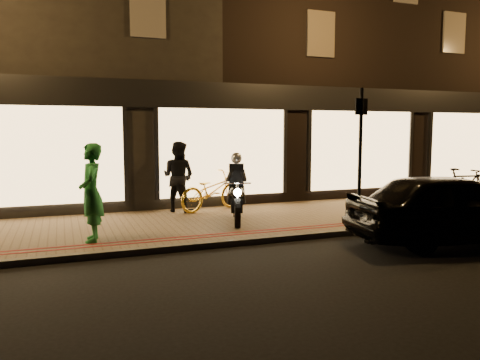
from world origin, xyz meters
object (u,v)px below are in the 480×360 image
object	(u,v)px
person_green	(91,193)
parked_car	(452,207)
bicycle_gold	(212,191)
motorcycle	(237,195)
sign_post	(360,150)

from	to	relation	value
person_green	parked_car	world-z (taller)	person_green
bicycle_gold	parked_car	bearing A→B (deg)	-165.09
person_green	parked_car	size ratio (longest dim) A/B	0.45
bicycle_gold	person_green	xyz separation A→B (m)	(-3.14, -2.46, 0.40)
motorcycle	bicycle_gold	xyz separation A→B (m)	(-0.08, 1.64, -0.09)
sign_post	person_green	xyz separation A→B (m)	(-5.57, 0.57, -0.75)
motorcycle	person_green	bearing A→B (deg)	-146.79
motorcycle	sign_post	distance (m)	2.93
person_green	parked_car	xyz separation A→B (m)	(6.64, -2.14, -0.35)
motorcycle	parked_car	xyz separation A→B (m)	(3.42, -2.96, -0.03)
bicycle_gold	person_green	bearing A→B (deg)	105.62
sign_post	bicycle_gold	xyz separation A→B (m)	(-2.43, 3.03, -1.15)
sign_post	person_green	bearing A→B (deg)	174.11
person_green	parked_car	bearing A→B (deg)	76.04
motorcycle	parked_car	bearing A→B (deg)	-21.93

